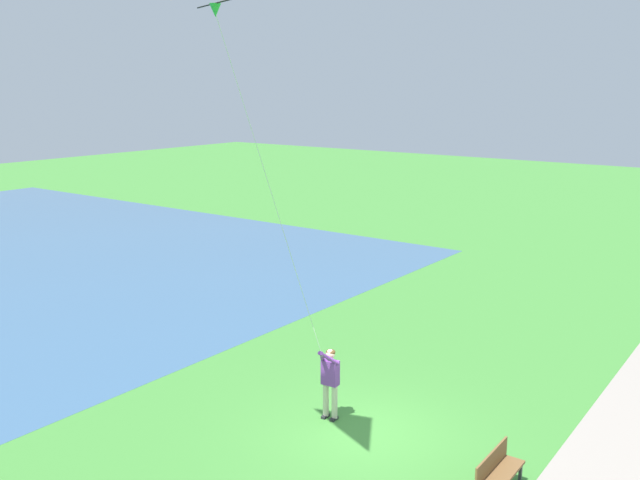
# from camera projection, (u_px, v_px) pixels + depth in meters

# --- Properties ---
(ground_plane) EXTENTS (120.00, 120.00, 0.00)m
(ground_plane) POSITION_uv_depth(u_px,v_px,m) (362.00, 433.00, 16.15)
(ground_plane) COLOR #3D7F33
(person_kite_flyer) EXTENTS (0.52, 0.62, 1.83)m
(person_kite_flyer) POSITION_uv_depth(u_px,v_px,m) (330.00, 377.00, 16.64)
(person_kite_flyer) COLOR #232328
(person_kite_flyer) RESTS_ON ground
(park_bench_near_walkway) EXTENTS (0.47, 1.51, 0.88)m
(park_bench_near_walkway) POSITION_uv_depth(u_px,v_px,m) (497.00, 471.00, 13.62)
(park_bench_near_walkway) COLOR brown
(park_bench_near_walkway) RESTS_ON ground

